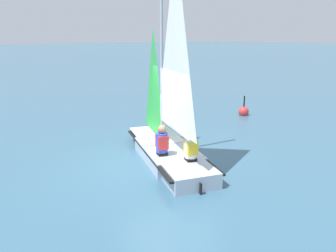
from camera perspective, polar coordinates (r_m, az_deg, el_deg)
ground_plane at (r=9.19m, az=-0.00°, el=-5.88°), size 260.00×260.00×0.00m
sailboat_main at (r=8.89m, az=0.04°, el=-0.85°), size 2.58×4.39×5.57m
sailor_helm at (r=8.41m, az=-1.07°, el=-3.44°), size 0.38×0.41×1.16m
sailor_crew at (r=8.05m, az=3.97°, el=-4.28°), size 0.38×0.41×1.16m
buoy_marker at (r=14.57m, az=13.03°, el=2.50°), size 0.44×0.44×0.91m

